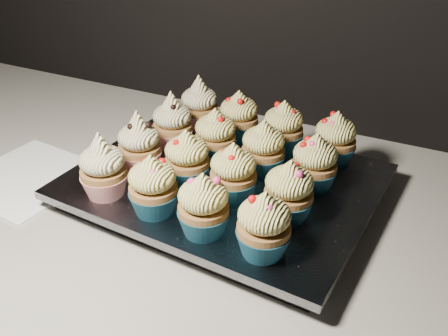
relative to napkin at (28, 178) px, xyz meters
The scene contains 20 objects.
worktop 0.26m from the napkin, 16.44° to the left, with size 2.44×0.64×0.04m, color beige.
napkin is the anchor object (origin of this frame).
baking_tray 0.31m from the napkin, 16.48° to the left, with size 0.38×0.29×0.02m, color black.
foil_lining 0.31m from the napkin, 16.48° to the left, with size 0.42×0.32×0.01m, color silver.
cupcake_0 0.19m from the napkin, ahead, with size 0.06×0.06×0.10m.
cupcake_1 0.26m from the napkin, ahead, with size 0.06×0.06×0.08m.
cupcake_2 0.34m from the napkin, ahead, with size 0.06×0.06×0.08m.
cupcake_3 0.42m from the napkin, ahead, with size 0.06×0.06×0.08m.
cupcake_4 0.20m from the napkin, 17.70° to the left, with size 0.06×0.06×0.10m.
cupcake_5 0.27m from the napkin, 11.55° to the left, with size 0.06×0.06×0.08m.
cupcake_6 0.34m from the napkin, ahead, with size 0.06×0.06×0.08m.
cupcake_7 0.42m from the napkin, ahead, with size 0.06×0.06×0.08m.
cupcake_8 0.24m from the napkin, 36.79° to the left, with size 0.06×0.06×0.10m.
cupcake_9 0.30m from the napkin, 26.58° to the left, with size 0.06×0.06×0.08m.
cupcake_10 0.37m from the napkin, 20.25° to the left, with size 0.06×0.06×0.08m.
cupcake_11 0.44m from the napkin, 15.87° to the left, with size 0.06×0.06×0.08m.
cupcake_12 0.30m from the napkin, 48.72° to the left, with size 0.06×0.06×0.10m.
cupcake_13 0.34m from the napkin, 37.93° to the left, with size 0.06×0.06×0.08m.
cupcake_14 0.40m from the napkin, 30.41° to the left, with size 0.06×0.06×0.08m.
cupcake_15 0.47m from the napkin, 25.03° to the left, with size 0.06×0.06×0.08m.
Camera 1 is at (0.31, 1.17, 1.32)m, focal length 40.00 mm.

